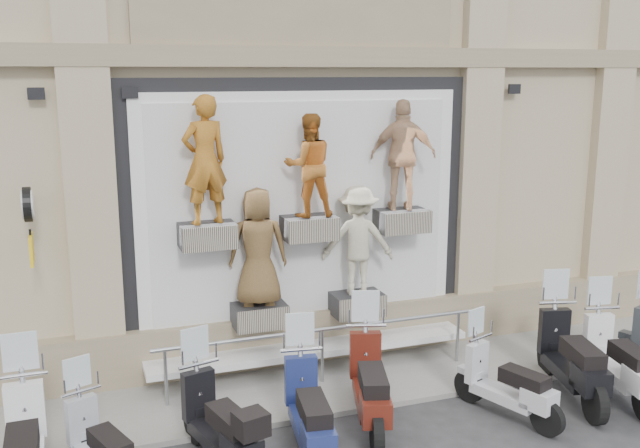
{
  "coord_description": "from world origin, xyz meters",
  "views": [
    {
      "loc": [
        -3.38,
        -7.37,
        4.64
      ],
      "look_at": [
        -0.07,
        1.9,
        2.52
      ],
      "focal_mm": 40.0,
      "sensor_mm": 36.0,
      "label": 1
    }
  ],
  "objects_px": {
    "scooter_e": "(309,394)",
    "scooter_f": "(370,367)",
    "scooter_d": "(219,406)",
    "clock_sign_bracket": "(29,215)",
    "scooter_i": "(621,344)",
    "scooter_g": "(508,369)",
    "scooter_c": "(100,431)",
    "scooter_b": "(22,428)",
    "scooter_h": "(573,341)",
    "guard_rail": "(322,357)"
  },
  "relations": [
    {
      "from": "guard_rail",
      "to": "scooter_f",
      "type": "relative_size",
      "value": 2.45
    },
    {
      "from": "clock_sign_bracket",
      "to": "scooter_d",
      "type": "relative_size",
      "value": 0.53
    },
    {
      "from": "scooter_b",
      "to": "scooter_g",
      "type": "distance_m",
      "value": 6.08
    },
    {
      "from": "scooter_b",
      "to": "scooter_e",
      "type": "xyz_separation_m",
      "value": [
        3.23,
        -0.17,
        -0.04
      ]
    },
    {
      "from": "scooter_e",
      "to": "scooter_f",
      "type": "distance_m",
      "value": 1.09
    },
    {
      "from": "scooter_c",
      "to": "scooter_i",
      "type": "xyz_separation_m",
      "value": [
        7.14,
        -0.14,
        0.12
      ]
    },
    {
      "from": "scooter_b",
      "to": "scooter_d",
      "type": "relative_size",
      "value": 1.09
    },
    {
      "from": "scooter_d",
      "to": "scooter_g",
      "type": "distance_m",
      "value": 3.93
    },
    {
      "from": "clock_sign_bracket",
      "to": "scooter_c",
      "type": "xyz_separation_m",
      "value": [
        0.66,
        -2.12,
        -2.1
      ]
    },
    {
      "from": "guard_rail",
      "to": "scooter_b",
      "type": "height_order",
      "value": "scooter_b"
    },
    {
      "from": "scooter_c",
      "to": "scooter_g",
      "type": "relative_size",
      "value": 0.98
    },
    {
      "from": "scooter_b",
      "to": "scooter_g",
      "type": "relative_size",
      "value": 1.2
    },
    {
      "from": "scooter_h",
      "to": "scooter_i",
      "type": "relative_size",
      "value": 1.06
    },
    {
      "from": "scooter_b",
      "to": "scooter_h",
      "type": "xyz_separation_m",
      "value": [
        7.29,
        0.07,
        0.02
      ]
    },
    {
      "from": "scooter_e",
      "to": "scooter_i",
      "type": "xyz_separation_m",
      "value": [
        4.7,
        0.0,
        0.01
      ]
    },
    {
      "from": "guard_rail",
      "to": "scooter_h",
      "type": "bearing_deg",
      "value": -25.5
    },
    {
      "from": "scooter_i",
      "to": "scooter_c",
      "type": "bearing_deg",
      "value": -169.77
    },
    {
      "from": "scooter_e",
      "to": "scooter_b",
      "type": "bearing_deg",
      "value": -174.7
    },
    {
      "from": "scooter_g",
      "to": "scooter_h",
      "type": "xyz_separation_m",
      "value": [
        1.22,
        0.22,
        0.16
      ]
    },
    {
      "from": "guard_rail",
      "to": "scooter_b",
      "type": "distance_m",
      "value": 4.37
    },
    {
      "from": "scooter_c",
      "to": "scooter_i",
      "type": "relative_size",
      "value": 0.85
    },
    {
      "from": "scooter_h",
      "to": "scooter_g",
      "type": "bearing_deg",
      "value": -155.25
    },
    {
      "from": "scooter_b",
      "to": "scooter_g",
      "type": "xyz_separation_m",
      "value": [
        6.07,
        -0.15,
        -0.14
      ]
    },
    {
      "from": "scooter_e",
      "to": "scooter_h",
      "type": "bearing_deg",
      "value": 11.66
    },
    {
      "from": "scooter_g",
      "to": "scooter_f",
      "type": "bearing_deg",
      "value": 147.35
    },
    {
      "from": "scooter_e",
      "to": "scooter_c",
      "type": "bearing_deg",
      "value": -174.98
    },
    {
      "from": "scooter_b",
      "to": "scooter_d",
      "type": "bearing_deg",
      "value": -2.5
    },
    {
      "from": "scooter_d",
      "to": "scooter_i",
      "type": "bearing_deg",
      "value": -15.36
    },
    {
      "from": "scooter_e",
      "to": "scooter_h",
      "type": "distance_m",
      "value": 4.07
    },
    {
      "from": "scooter_c",
      "to": "scooter_g",
      "type": "distance_m",
      "value": 5.28
    },
    {
      "from": "scooter_d",
      "to": "scooter_e",
      "type": "height_order",
      "value": "scooter_e"
    },
    {
      "from": "clock_sign_bracket",
      "to": "scooter_b",
      "type": "relative_size",
      "value": 0.49
    },
    {
      "from": "clock_sign_bracket",
      "to": "scooter_h",
      "type": "xyz_separation_m",
      "value": [
        7.15,
        -2.02,
        -1.93
      ]
    },
    {
      "from": "scooter_c",
      "to": "scooter_e",
      "type": "distance_m",
      "value": 2.44
    },
    {
      "from": "clock_sign_bracket",
      "to": "scooter_f",
      "type": "distance_m",
      "value": 4.89
    },
    {
      "from": "scooter_b",
      "to": "scooter_h",
      "type": "bearing_deg",
      "value": -0.01
    },
    {
      "from": "scooter_d",
      "to": "scooter_i",
      "type": "distance_m",
      "value": 5.79
    },
    {
      "from": "scooter_c",
      "to": "scooter_i",
      "type": "distance_m",
      "value": 7.14
    },
    {
      "from": "guard_rail",
      "to": "scooter_f",
      "type": "xyz_separation_m",
      "value": [
        0.18,
        -1.36,
        0.37
      ]
    },
    {
      "from": "scooter_f",
      "to": "scooter_h",
      "type": "relative_size",
      "value": 0.97
    },
    {
      "from": "scooter_d",
      "to": "scooter_g",
      "type": "height_order",
      "value": "scooter_d"
    },
    {
      "from": "clock_sign_bracket",
      "to": "scooter_i",
      "type": "xyz_separation_m",
      "value": [
        7.79,
        -2.26,
        -1.98
      ]
    },
    {
      "from": "scooter_b",
      "to": "scooter_i",
      "type": "height_order",
      "value": "scooter_b"
    },
    {
      "from": "scooter_c",
      "to": "scooter_h",
      "type": "xyz_separation_m",
      "value": [
        6.5,
        0.1,
        0.17
      ]
    },
    {
      "from": "scooter_e",
      "to": "scooter_g",
      "type": "xyz_separation_m",
      "value": [
        2.84,
        0.02,
        -0.1
      ]
    },
    {
      "from": "scooter_e",
      "to": "guard_rail",
      "type": "bearing_deg",
      "value": 73.94
    },
    {
      "from": "scooter_d",
      "to": "scooter_f",
      "type": "relative_size",
      "value": 0.94
    },
    {
      "from": "scooter_g",
      "to": "scooter_i",
      "type": "bearing_deg",
      "value": -20.41
    },
    {
      "from": "scooter_e",
      "to": "scooter_i",
      "type": "bearing_deg",
      "value": 8.33
    },
    {
      "from": "scooter_b",
      "to": "scooter_e",
      "type": "height_order",
      "value": "scooter_b"
    }
  ]
}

